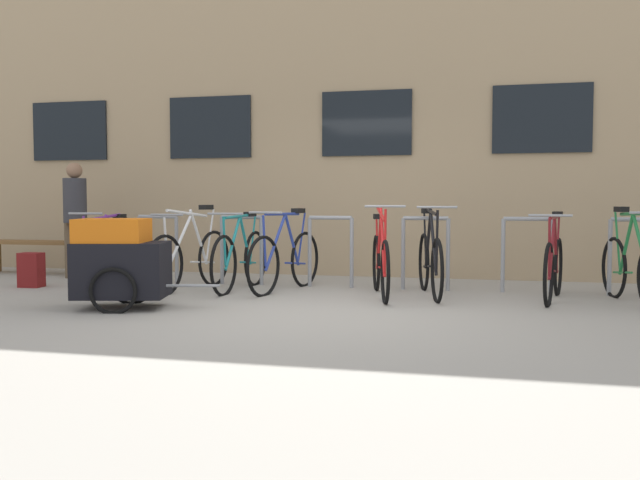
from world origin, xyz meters
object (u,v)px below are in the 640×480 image
(bicycle_green, at_px, (632,268))
(bicycle_purple, at_px, (107,258))
(bicycle_white, at_px, (191,258))
(bicycle_red, at_px, (380,263))
(bicycle_teal, at_px, (241,258))
(wooden_bench, at_px, (34,249))
(backpack, at_px, (31,270))
(person_by_bench, at_px, (75,212))
(bicycle_maroon, at_px, (554,266))
(bicycle_black, at_px, (430,262))
(bike_trailer, at_px, (120,262))
(bicycle_blue, at_px, (285,259))

(bicycle_green, relative_size, bicycle_purple, 0.98)
(bicycle_white, distance_m, bicycle_red, 2.36)
(bicycle_teal, distance_m, wooden_bench, 3.84)
(bicycle_white, height_order, backpack, bicycle_white)
(bicycle_white, bearing_deg, person_by_bench, 159.62)
(bicycle_maroon, height_order, bicycle_red, bicycle_red)
(bicycle_black, xyz_separation_m, bike_trailer, (-3.02, -1.69, 0.09))
(bicycle_maroon, bearing_deg, wooden_bench, 171.69)
(bicycle_green, height_order, backpack, bicycle_green)
(bike_trailer, relative_size, wooden_bench, 0.78)
(wooden_bench, xyz_separation_m, person_by_bench, (0.98, -0.41, 0.57))
(bicycle_black, height_order, bicycle_purple, bicycle_black)
(bicycle_white, bearing_deg, bicycle_black, 3.44)
(bicycle_black, relative_size, person_by_bench, 1.05)
(bicycle_blue, bearing_deg, bike_trailer, -126.43)
(bicycle_maroon, bearing_deg, bicycle_black, 177.56)
(bicycle_red, height_order, wooden_bench, bicycle_red)
(bicycle_blue, xyz_separation_m, backpack, (-3.25, -0.42, -0.17))
(bicycle_blue, xyz_separation_m, bicycle_red, (1.20, -0.20, -0.01))
(bicycle_green, xyz_separation_m, person_by_bench, (-7.17, 0.76, 0.55))
(backpack, bearing_deg, wooden_bench, 121.46)
(bicycle_maroon, height_order, bicycle_blue, bicycle_blue)
(bicycle_white, relative_size, person_by_bench, 1.10)
(bicycle_teal, distance_m, bike_trailer, 1.80)
(bicycle_teal, distance_m, bicycle_green, 4.47)
(bicycle_green, xyz_separation_m, backpack, (-7.15, -0.26, -0.17))
(bicycle_purple, height_order, person_by_bench, person_by_bench)
(bicycle_green, bearing_deg, backpack, -177.94)
(bike_trailer, bearing_deg, person_by_bench, 131.13)
(bicycle_purple, relative_size, backpack, 4.00)
(bicycle_red, bearing_deg, bicycle_white, 179.81)
(bicycle_blue, relative_size, bike_trailer, 1.16)
(bicycle_maroon, xyz_separation_m, backpack, (-6.37, -0.35, -0.16))
(bicycle_green, bearing_deg, bicycle_blue, 177.55)
(bicycle_maroon, relative_size, bicycle_white, 0.90)
(bicycle_black, bearing_deg, backpack, -175.33)
(bike_trailer, bearing_deg, backpack, 147.19)
(bicycle_maroon, height_order, bike_trailer, bicycle_maroon)
(bicycle_purple, height_order, backpack, bicycle_purple)
(bicycle_black, relative_size, bicycle_red, 0.98)
(bicycle_black, xyz_separation_m, bicycle_maroon, (1.36, -0.06, -0.02))
(bicycle_green, bearing_deg, bicycle_white, -179.72)
(bicycle_green, height_order, bicycle_purple, bicycle_green)
(backpack, bearing_deg, bicycle_blue, 3.90)
(bicycle_blue, distance_m, backpack, 3.28)
(bicycle_red, distance_m, backpack, 4.46)
(bicycle_red, height_order, bicycle_purple, bicycle_red)
(bicycle_black, bearing_deg, bicycle_green, -4.03)
(bicycle_white, height_order, bicycle_green, bicycle_white)
(bicycle_red, bearing_deg, bicycle_black, 18.30)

